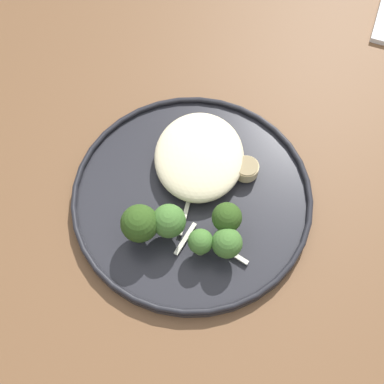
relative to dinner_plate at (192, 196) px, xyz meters
name	(u,v)px	position (x,y,z in m)	size (l,w,h in m)	color
ground	(193,346)	(-0.04, -0.01, -0.75)	(6.00, 6.00, 0.00)	#665B51
wooden_dining_table	(194,255)	(-0.04, -0.01, -0.09)	(1.40, 1.00, 0.74)	brown
dinner_plate	(192,196)	(0.00, 0.00, 0.00)	(0.29, 0.29, 0.02)	#232328
noodle_bed	(203,156)	(0.05, -0.01, 0.02)	(0.13, 0.11, 0.03)	beige
seared_scallop_tiny_bay	(205,149)	(0.06, -0.01, 0.01)	(0.03, 0.03, 0.01)	beige
seared_scallop_on_noodles	(180,137)	(0.08, 0.02, 0.01)	(0.04, 0.04, 0.01)	#DBB77A
seared_scallop_left_edge	(207,187)	(0.01, -0.02, 0.01)	(0.03, 0.03, 0.02)	#DBB77A
seared_scallop_right_edge	(246,169)	(0.03, -0.06, 0.01)	(0.03, 0.03, 0.02)	#E5C689
seared_scallop_rear_pale	(200,174)	(0.02, -0.01, 0.01)	(0.03, 0.03, 0.01)	beige
broccoli_floret_right_tilted	(200,242)	(-0.07, -0.01, 0.03)	(0.03, 0.03, 0.04)	#7A994C
broccoli_floret_front_edge	(227,243)	(-0.07, -0.04, 0.03)	(0.03, 0.03, 0.05)	#89A356
broccoli_floret_split_head	(169,221)	(-0.05, 0.02, 0.03)	(0.04, 0.04, 0.05)	#7A994C
broccoli_floret_left_leaning	(227,216)	(-0.04, -0.04, 0.04)	(0.03, 0.03, 0.05)	#7A994C
broccoli_floret_center_pile	(140,224)	(-0.06, 0.05, 0.04)	(0.04, 0.04, 0.06)	#7A994C
onion_sliver_curled_piece	(185,239)	(-0.06, 0.00, 0.01)	(0.04, 0.01, 0.00)	silver
onion_sliver_pale_crescent	(226,250)	(-0.07, -0.04, 0.01)	(0.06, 0.01, 0.00)	silver
onion_sliver_long_sliver	(185,213)	(-0.03, 0.01, 0.01)	(0.06, 0.01, 0.00)	silver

